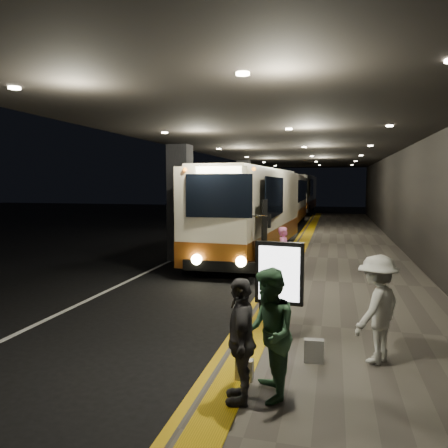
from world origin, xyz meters
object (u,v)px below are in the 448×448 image
at_px(passenger_waiting_white, 377,309).
at_px(passenger_waiting_grey, 241,340).
at_px(info_sign, 279,275).
at_px(coach_third, 300,195).
at_px(bag_polka, 314,351).
at_px(stanchion_post, 260,294).
at_px(passenger_boarding, 284,253).
at_px(bag_plain, 244,370).
at_px(coach_second, 285,202).
at_px(passenger_waiting_green, 268,334).
at_px(coach_main, 252,215).

xyz_separation_m(passenger_waiting_white, passenger_waiting_grey, (-1.80, -1.76, -0.04)).
bearing_deg(info_sign, coach_third, 100.28).
height_order(bag_polka, stanchion_post, stanchion_post).
relative_size(coach_third, passenger_boarding, 7.65).
bearing_deg(bag_polka, passenger_waiting_grey, -120.25).
xyz_separation_m(passenger_boarding, bag_plain, (0.21, -6.91, -0.61)).
distance_m(coach_second, stanchion_post, 22.50).
bearing_deg(coach_third, passenger_waiting_white, -82.28).
relative_size(passenger_waiting_green, passenger_waiting_white, 1.01).
bearing_deg(passenger_waiting_grey, passenger_waiting_white, 123.30).
bearing_deg(bag_plain, coach_second, 94.95).
xyz_separation_m(info_sign, stanchion_post, (-0.55, 1.35, -0.70)).
bearing_deg(passenger_waiting_white, coach_main, -127.88).
xyz_separation_m(coach_second, passenger_boarding, (1.98, -18.43, -0.74)).
height_order(passenger_waiting_green, info_sign, info_sign).
height_order(passenger_boarding, passenger_waiting_grey, passenger_waiting_grey).
xyz_separation_m(coach_second, info_sign, (2.48, -23.74, -0.29)).
relative_size(coach_second, passenger_waiting_grey, 6.74).
xyz_separation_m(bag_polka, stanchion_post, (-1.19, 2.07, 0.33)).
bearing_deg(bag_polka, coach_third, 94.66).
relative_size(passenger_waiting_grey, bag_plain, 5.28).
bearing_deg(passenger_waiting_white, coach_third, -142.05).
xyz_separation_m(coach_main, passenger_boarding, (1.87, -4.97, -0.74)).
height_order(passenger_waiting_grey, bag_plain, passenger_waiting_grey).
relative_size(passenger_waiting_green, stanchion_post, 1.67).
distance_m(passenger_waiting_green, bag_polka, 1.55).
relative_size(passenger_waiting_green, info_sign, 0.96).
bearing_deg(coach_third, stanchion_post, -85.38).
bearing_deg(bag_polka, passenger_waiting_green, -112.33).
height_order(coach_second, passenger_waiting_grey, coach_second).
bearing_deg(passenger_waiting_green, coach_second, 170.64).
relative_size(bag_polka, bag_plain, 1.20).
bearing_deg(info_sign, passenger_waiting_green, -80.36).
height_order(passenger_waiting_grey, bag_polka, passenger_waiting_grey).
relative_size(passenger_waiting_white, info_sign, 0.95).
relative_size(passenger_boarding, bag_polka, 4.13).
bearing_deg(coach_third, coach_main, -88.26).
bearing_deg(passenger_waiting_grey, coach_third, 172.17).
height_order(coach_second, bag_polka, coach_second).
bearing_deg(info_sign, bag_plain, -93.70).
height_order(coach_second, info_sign, coach_second).
height_order(coach_second, coach_third, coach_third).
bearing_deg(coach_second, coach_main, -89.45).
height_order(passenger_waiting_green, passenger_waiting_grey, passenger_waiting_green).
bearing_deg(coach_second, coach_third, 89.91).
relative_size(coach_main, coach_second, 1.02).
relative_size(coach_main, coach_third, 0.96).
height_order(passenger_waiting_green, bag_polka, passenger_waiting_green).
xyz_separation_m(passenger_waiting_white, bag_polka, (-0.95, -0.29, -0.66)).
bearing_deg(passenger_waiting_green, info_sign, 168.02).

